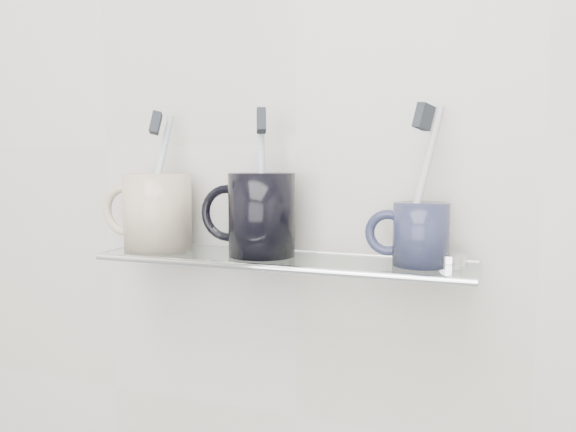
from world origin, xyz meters
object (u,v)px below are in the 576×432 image
at_px(shelf_glass, 281,260).
at_px(mug_right, 421,234).
at_px(mug_left, 158,212).
at_px(mug_center, 262,214).

relative_size(shelf_glass, mug_right, 6.48).
xyz_separation_m(mug_left, mug_right, (0.37, 0.00, -0.02)).
bearing_deg(shelf_glass, mug_right, 1.58).
distance_m(mug_center, mug_right, 0.21).
xyz_separation_m(mug_center, mug_right, (0.21, 0.00, -0.02)).
xyz_separation_m(shelf_glass, mug_right, (0.18, 0.00, 0.04)).
bearing_deg(mug_right, mug_left, -171.56).
height_order(shelf_glass, mug_left, mug_left).
bearing_deg(mug_left, mug_right, 13.56).
distance_m(mug_left, mug_right, 0.37).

